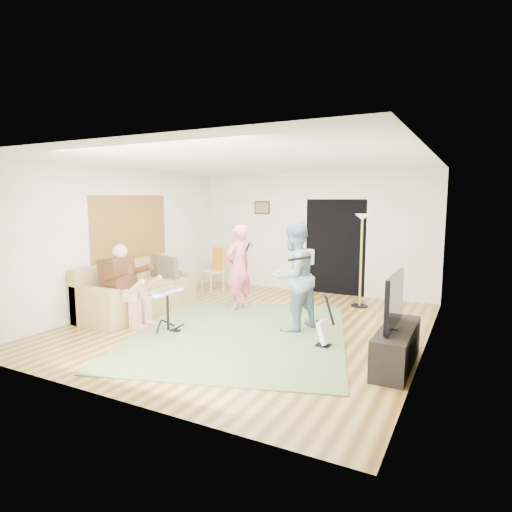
{
  "coord_description": "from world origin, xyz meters",
  "views": [
    {
      "loc": [
        3.33,
        -6.11,
        2.11
      ],
      "look_at": [
        -0.01,
        0.3,
        1.14
      ],
      "focal_mm": 30.0,
      "sensor_mm": 36.0,
      "label": 1
    }
  ],
  "objects_px": {
    "drum_kit": "(168,313)",
    "torchiere_lamp": "(362,244)",
    "dining_chair": "(214,275)",
    "sofa": "(135,295)",
    "singer": "(239,267)",
    "guitarist": "(294,276)",
    "tv_cabinet": "(396,347)",
    "guitar_spare": "(324,332)",
    "television": "(394,300)"
  },
  "relations": [
    {
      "from": "drum_kit",
      "to": "torchiere_lamp",
      "type": "bearing_deg",
      "value": 51.95
    },
    {
      "from": "drum_kit",
      "to": "dining_chair",
      "type": "height_order",
      "value": "dining_chair"
    },
    {
      "from": "sofa",
      "to": "singer",
      "type": "bearing_deg",
      "value": 33.25
    },
    {
      "from": "guitarist",
      "to": "torchiere_lamp",
      "type": "height_order",
      "value": "torchiere_lamp"
    },
    {
      "from": "guitarist",
      "to": "tv_cabinet",
      "type": "xyz_separation_m",
      "value": [
        1.74,
        -0.8,
        -0.63
      ]
    },
    {
      "from": "guitarist",
      "to": "dining_chair",
      "type": "relative_size",
      "value": 1.79
    },
    {
      "from": "guitar_spare",
      "to": "torchiere_lamp",
      "type": "relative_size",
      "value": 0.42
    },
    {
      "from": "drum_kit",
      "to": "singer",
      "type": "xyz_separation_m",
      "value": [
        0.33,
        1.72,
        0.51
      ]
    },
    {
      "from": "guitar_spare",
      "to": "drum_kit",
      "type": "bearing_deg",
      "value": -169.9
    },
    {
      "from": "dining_chair",
      "to": "guitarist",
      "type": "bearing_deg",
      "value": -13.7
    },
    {
      "from": "sofa",
      "to": "guitar_spare",
      "type": "relative_size",
      "value": 3.07
    },
    {
      "from": "guitar_spare",
      "to": "torchiere_lamp",
      "type": "distance_m",
      "value": 2.75
    },
    {
      "from": "drum_kit",
      "to": "guitarist",
      "type": "relative_size",
      "value": 0.39
    },
    {
      "from": "sofa",
      "to": "dining_chair",
      "type": "relative_size",
      "value": 2.37
    },
    {
      "from": "guitar_spare",
      "to": "torchiere_lamp",
      "type": "height_order",
      "value": "torchiere_lamp"
    },
    {
      "from": "singer",
      "to": "torchiere_lamp",
      "type": "bearing_deg",
      "value": 138.85
    },
    {
      "from": "guitarist",
      "to": "tv_cabinet",
      "type": "height_order",
      "value": "guitarist"
    },
    {
      "from": "drum_kit",
      "to": "guitar_spare",
      "type": "height_order",
      "value": "guitar_spare"
    },
    {
      "from": "sofa",
      "to": "torchiere_lamp",
      "type": "relative_size",
      "value": 1.28
    },
    {
      "from": "guitar_spare",
      "to": "television",
      "type": "relative_size",
      "value": 0.76
    },
    {
      "from": "torchiere_lamp",
      "to": "tv_cabinet",
      "type": "distance_m",
      "value": 3.19
    },
    {
      "from": "guitar_spare",
      "to": "dining_chair",
      "type": "bearing_deg",
      "value": 144.6
    },
    {
      "from": "torchiere_lamp",
      "to": "television",
      "type": "xyz_separation_m",
      "value": [
        1.11,
        -2.8,
        -0.4
      ]
    },
    {
      "from": "drum_kit",
      "to": "singer",
      "type": "distance_m",
      "value": 1.82
    },
    {
      "from": "guitarist",
      "to": "torchiere_lamp",
      "type": "distance_m",
      "value": 2.11
    },
    {
      "from": "television",
      "to": "singer",
      "type": "bearing_deg",
      "value": 153.9
    },
    {
      "from": "guitarist",
      "to": "guitar_spare",
      "type": "bearing_deg",
      "value": 73.08
    },
    {
      "from": "sofa",
      "to": "drum_kit",
      "type": "relative_size",
      "value": 3.37
    },
    {
      "from": "guitar_spare",
      "to": "dining_chair",
      "type": "height_order",
      "value": "dining_chair"
    },
    {
      "from": "drum_kit",
      "to": "dining_chair",
      "type": "xyz_separation_m",
      "value": [
        -1.04,
        2.92,
        0.05
      ]
    },
    {
      "from": "singer",
      "to": "tv_cabinet",
      "type": "height_order",
      "value": "singer"
    },
    {
      "from": "torchiere_lamp",
      "to": "television",
      "type": "bearing_deg",
      "value": -68.38
    },
    {
      "from": "singer",
      "to": "tv_cabinet",
      "type": "xyz_separation_m",
      "value": [
        3.17,
        -1.53,
        -0.56
      ]
    },
    {
      "from": "singer",
      "to": "dining_chair",
      "type": "relative_size",
      "value": 1.66
    },
    {
      "from": "torchiere_lamp",
      "to": "tv_cabinet",
      "type": "height_order",
      "value": "torchiere_lamp"
    },
    {
      "from": "guitar_spare",
      "to": "singer",
      "type": "bearing_deg",
      "value": 149.02
    },
    {
      "from": "dining_chair",
      "to": "singer",
      "type": "bearing_deg",
      "value": -20.48
    },
    {
      "from": "torchiere_lamp",
      "to": "drum_kit",
      "type": "bearing_deg",
      "value": -128.05
    },
    {
      "from": "drum_kit",
      "to": "television",
      "type": "height_order",
      "value": "television"
    },
    {
      "from": "drum_kit",
      "to": "guitar_spare",
      "type": "distance_m",
      "value": 2.5
    },
    {
      "from": "sofa",
      "to": "dining_chair",
      "type": "xyz_separation_m",
      "value": [
        0.27,
        2.27,
        0.04
      ]
    },
    {
      "from": "singer",
      "to": "television",
      "type": "distance_m",
      "value": 3.48
    },
    {
      "from": "tv_cabinet",
      "to": "television",
      "type": "xyz_separation_m",
      "value": [
        -0.05,
        -0.0,
        0.6
      ]
    },
    {
      "from": "sofa",
      "to": "guitar_spare",
      "type": "xyz_separation_m",
      "value": [
        3.76,
        -0.21,
        -0.1
      ]
    },
    {
      "from": "guitar_spare",
      "to": "television",
      "type": "distance_m",
      "value": 1.2
    },
    {
      "from": "singer",
      "to": "guitar_spare",
      "type": "xyz_separation_m",
      "value": [
        2.13,
        -1.28,
        -0.6
      ]
    },
    {
      "from": "drum_kit",
      "to": "guitarist",
      "type": "distance_m",
      "value": 2.1
    },
    {
      "from": "singer",
      "to": "drum_kit",
      "type": "bearing_deg",
      "value": 5.83
    },
    {
      "from": "tv_cabinet",
      "to": "dining_chair",
      "type": "bearing_deg",
      "value": 148.92
    },
    {
      "from": "sofa",
      "to": "guitar_spare",
      "type": "distance_m",
      "value": 3.77
    }
  ]
}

